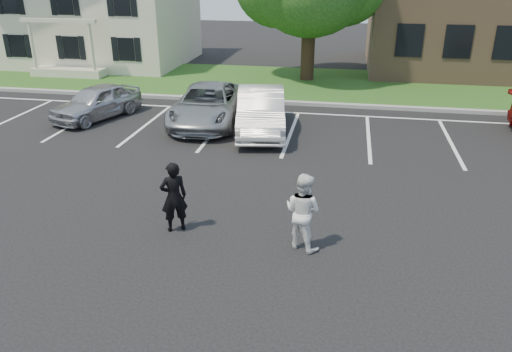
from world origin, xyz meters
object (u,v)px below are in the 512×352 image
(man_white_shirt, at_px, (303,211))
(car_white_sedan, at_px, (261,111))
(man_black_suit, at_px, (174,197))
(car_silver_minivan, at_px, (208,105))
(car_silver_west, at_px, (97,102))

(man_white_shirt, height_order, car_white_sedan, man_white_shirt)
(man_black_suit, relative_size, car_silver_minivan, 0.32)
(car_white_sedan, bearing_deg, car_silver_minivan, 152.53)
(man_white_shirt, xyz_separation_m, car_white_sedan, (-2.29, 7.83, -0.08))
(man_black_suit, distance_m, man_white_shirt, 2.98)
(car_white_sedan, bearing_deg, car_silver_west, 165.86)
(man_black_suit, bearing_deg, man_white_shirt, 144.85)
(man_black_suit, distance_m, car_white_sedan, 7.65)
(man_black_suit, relative_size, car_white_sedan, 0.35)
(man_white_shirt, height_order, car_silver_minivan, man_white_shirt)
(man_black_suit, relative_size, man_white_shirt, 0.98)
(car_silver_west, bearing_deg, man_white_shirt, -22.24)
(man_white_shirt, bearing_deg, man_black_suit, 22.77)
(car_silver_minivan, distance_m, car_white_sedan, 2.31)
(man_white_shirt, relative_size, car_silver_west, 0.44)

